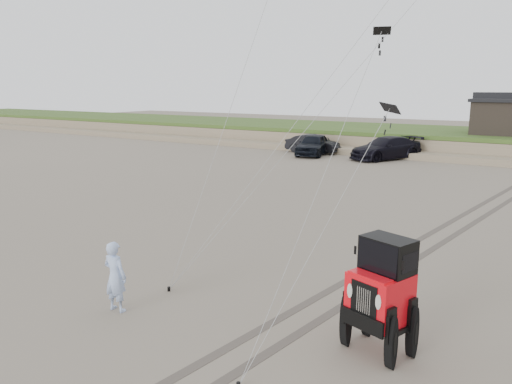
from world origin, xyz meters
TOP-DOWN VIEW (x-y plane):
  - ground at (0.00, 0.00)m, footprint 160.00×160.00m
  - dune_ridge at (0.00, 37.50)m, footprint 160.00×14.25m
  - truck_a at (-11.77, 28.39)m, footprint 3.04×5.44m
  - truck_b at (-12.49, 29.76)m, footprint 4.63×1.63m
  - truck_c at (-5.96, 29.19)m, footprint 5.06×6.43m
  - jeep at (3.14, 0.94)m, footprint 3.88×5.78m
  - man at (-3.04, -0.63)m, footprint 0.68×0.47m
  - stake_main at (-2.77, 0.97)m, footprint 0.08×0.08m
  - tire_tracks at (2.00, 8.00)m, footprint 5.22×29.74m

SIDE VIEW (x-z plane):
  - ground at x=0.00m, z-range 0.00..0.00m
  - tire_tracks at x=2.00m, z-range 0.00..0.01m
  - stake_main at x=-2.77m, z-range 0.00..0.12m
  - truck_b at x=-12.49m, z-range 0.00..1.52m
  - dune_ridge at x=0.00m, z-range -0.04..1.68m
  - truck_c at x=-5.96m, z-range 0.00..1.74m
  - truck_a at x=-11.77m, z-range 0.00..1.75m
  - man at x=-3.04m, z-range 0.00..1.80m
  - jeep at x=3.14m, z-range 0.00..1.98m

